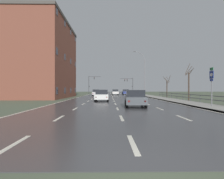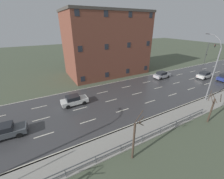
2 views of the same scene
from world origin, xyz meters
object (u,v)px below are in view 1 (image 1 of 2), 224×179
at_px(traffic_signal_left, 91,82).
at_px(traffic_signal_right, 130,83).
at_px(street_lamp_midground, 144,74).
at_px(car_far_left, 96,93).
at_px(brick_building, 40,60).
at_px(highway_sign, 212,82).
at_px(car_distant, 115,92).
at_px(car_far_right, 126,92).
at_px(car_mid_centre, 135,98).
at_px(car_near_left, 102,95).

bearing_deg(traffic_signal_left, traffic_signal_right, 2.52).
bearing_deg(street_lamp_midground, car_far_left, 171.05).
xyz_separation_m(street_lamp_midground, car_far_left, (-11.24, 1.77, -4.29)).
height_order(traffic_signal_right, brick_building, brick_building).
bearing_deg(highway_sign, traffic_signal_right, 91.67).
height_order(car_distant, brick_building, brick_building).
bearing_deg(brick_building, traffic_signal_right, 58.29).
xyz_separation_m(street_lamp_midground, car_far_right, (-3.19, 13.00, -4.29)).
xyz_separation_m(highway_sign, traffic_signal_left, (-15.57, 54.63, 1.80)).
distance_m(car_far_left, car_mid_centre, 30.68).
distance_m(car_distant, car_far_left, 10.08).
relative_size(street_lamp_midground, highway_sign, 2.92).
bearing_deg(brick_building, car_near_left, -44.59).
xyz_separation_m(street_lamp_midground, car_distant, (-6.33, 10.57, -4.29)).
distance_m(highway_sign, car_mid_centre, 6.90).
relative_size(street_lamp_midground, car_far_right, 2.53).
bearing_deg(traffic_signal_right, car_far_right, -101.00).
height_order(highway_sign, car_mid_centre, highway_sign).
relative_size(car_mid_centre, car_far_right, 1.01).
bearing_deg(traffic_signal_right, car_far_left, -113.50).
relative_size(traffic_signal_left, car_distant, 1.54).
bearing_deg(car_distant, traffic_signal_right, 68.83).
height_order(car_far_left, car_mid_centre, same).
xyz_separation_m(traffic_signal_right, brick_building, (-20.80, -33.66, 3.40)).
distance_m(car_mid_centre, car_far_right, 41.49).
height_order(traffic_signal_right, car_near_left, traffic_signal_right).
bearing_deg(traffic_signal_left, car_distant, -61.14).
bearing_deg(car_distant, street_lamp_midground, -60.18).
relative_size(traffic_signal_right, car_distant, 1.37).
bearing_deg(highway_sign, car_far_right, 95.66).
relative_size(car_distant, car_far_left, 0.99).
height_order(highway_sign, traffic_signal_left, traffic_signal_left).
xyz_separation_m(traffic_signal_left, car_near_left, (5.51, -45.23, -3.30)).
distance_m(traffic_signal_right, car_far_left, 26.78).
distance_m(car_far_left, car_far_right, 13.82).
bearing_deg(brick_building, highway_sign, -43.92).
bearing_deg(street_lamp_midground, traffic_signal_right, 91.39).
bearing_deg(car_far_right, car_far_left, -126.82).
bearing_deg(car_distant, brick_building, -130.99).
bearing_deg(car_near_left, car_distant, 84.53).
bearing_deg(brick_building, car_mid_centre, -53.07).
xyz_separation_m(highway_sign, traffic_signal_right, (-1.62, 55.25, 1.60)).
distance_m(car_mid_centre, brick_building, 26.95).
relative_size(traffic_signal_right, car_far_left, 1.36).
bearing_deg(car_far_right, car_distant, -143.42).
bearing_deg(car_near_left, highway_sign, -43.37).
bearing_deg(car_near_left, car_far_right, 79.50).
bearing_deg(highway_sign, car_far_left, 111.61).
relative_size(traffic_signal_right, car_near_left, 1.38).
distance_m(traffic_signal_right, car_near_left, 46.72).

